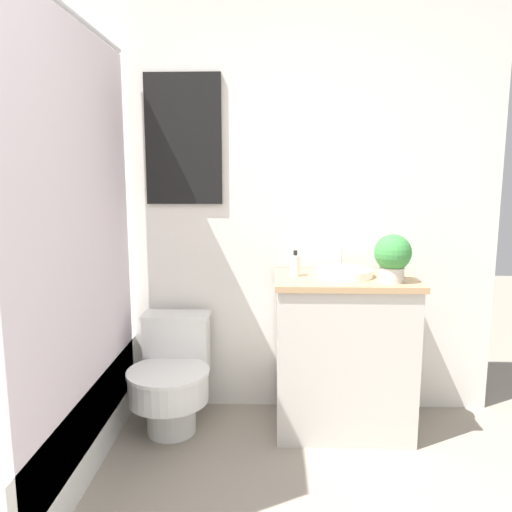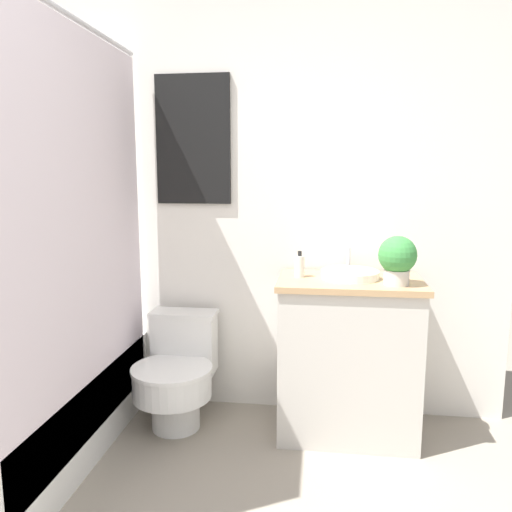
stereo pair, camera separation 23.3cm
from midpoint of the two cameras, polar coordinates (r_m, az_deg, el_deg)
name	(u,v)px [view 2 (the right image)]	position (r m, az deg, el deg)	size (l,w,h in m)	color
wall_back	(223,189)	(2.80, -1.38, 7.64)	(3.11, 0.07, 2.50)	white
shower_area	(38,406)	(2.58, -21.21, -15.71)	(0.59, 1.42, 1.98)	white
toilet	(177,373)	(2.75, -6.55, -13.23)	(0.42, 0.54, 0.59)	white
vanity	(348,357)	(2.67, 12.95, -11.21)	(0.72, 0.47, 0.82)	beige
sink	(350,274)	(2.58, 13.25, -2.05)	(0.29, 0.33, 0.13)	white
soap_bottle	(300,266)	(2.55, 7.61, -1.16)	(0.05, 0.05, 0.13)	silver
potted_plant	(397,258)	(2.46, 18.50, -0.27)	(0.18, 0.18, 0.23)	beige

